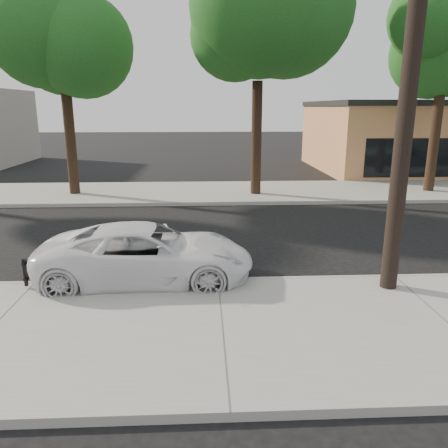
# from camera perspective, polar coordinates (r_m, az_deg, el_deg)

# --- Properties ---
(ground) EXTENTS (120.00, 120.00, 0.00)m
(ground) POSITION_cam_1_polar(r_m,az_deg,el_deg) (11.80, -1.12, -3.99)
(ground) COLOR black
(ground) RESTS_ON ground
(near_sidewalk) EXTENTS (90.00, 4.40, 0.15)m
(near_sidewalk) POSITION_cam_1_polar(r_m,az_deg,el_deg) (7.83, -0.19, -13.77)
(near_sidewalk) COLOR gray
(near_sidewalk) RESTS_ON ground
(far_sidewalk) EXTENTS (90.00, 5.00, 0.15)m
(far_sidewalk) POSITION_cam_1_polar(r_m,az_deg,el_deg) (20.01, -1.82, 4.18)
(far_sidewalk) COLOR gray
(far_sidewalk) RESTS_ON ground
(curb_near) EXTENTS (90.00, 0.12, 0.16)m
(curb_near) POSITION_cam_1_polar(r_m,az_deg,el_deg) (9.81, -0.77, -7.57)
(curb_near) COLOR #9E9B93
(curb_near) RESTS_ON ground
(utility_pole) EXTENTS (1.40, 0.34, 9.00)m
(utility_pole) POSITION_cam_1_polar(r_m,az_deg,el_deg) (9.35, 23.31, 19.11)
(utility_pole) COLOR black
(utility_pole) RESTS_ON near_sidewalk
(tree_b) EXTENTS (4.34, 4.20, 8.45)m
(tree_b) POSITION_cam_1_polar(r_m,az_deg,el_deg) (20.12, -19.96, 20.78)
(tree_b) COLOR black
(tree_b) RESTS_ON far_sidewalk
(tree_c) EXTENTS (4.96, 4.80, 9.55)m
(tree_c) POSITION_cam_1_polar(r_m,az_deg,el_deg) (19.20, 5.30, 24.16)
(tree_c) COLOR black
(tree_c) RESTS_ON far_sidewalk
(police_cruiser) EXTENTS (4.77, 2.25, 1.32)m
(police_cruiser) POSITION_cam_1_polar(r_m,az_deg,el_deg) (9.96, -10.01, -3.86)
(police_cruiser) COLOR white
(police_cruiser) RESTS_ON ground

